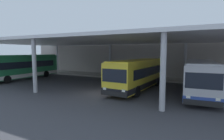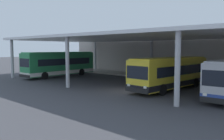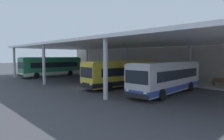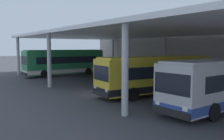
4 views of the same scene
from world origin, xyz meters
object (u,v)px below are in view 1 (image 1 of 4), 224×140
object	(u,v)px
bus_nearest_bay	(24,67)
bus_middle_bay	(200,77)
bus_second_bay	(138,74)
bench_waiting	(222,78)

from	to	relation	value
bus_nearest_bay	bus_middle_bay	size ratio (longest dim) A/B	1.07
bus_nearest_bay	bus_second_bay	distance (m)	17.43
bus_middle_bay	bench_waiting	distance (m)	8.38
bus_second_bay	bus_nearest_bay	bearing A→B (deg)	-177.85
bus_nearest_bay	bus_second_bay	xyz separation A→B (m)	(17.42, 0.66, -0.19)
bus_second_bay	bench_waiting	world-z (taller)	bus_second_bay
bus_nearest_bay	bus_middle_bay	world-z (taller)	bus_nearest_bay
bus_nearest_bay	bus_second_bay	world-z (taller)	bus_nearest_bay
bus_nearest_bay	bench_waiting	distance (m)	27.27
bench_waiting	bus_second_bay	bearing A→B (deg)	-135.34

